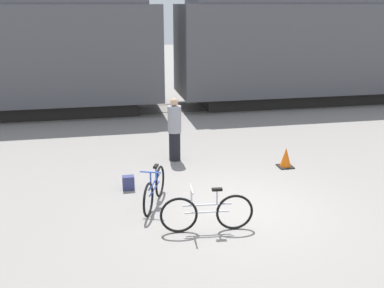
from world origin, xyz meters
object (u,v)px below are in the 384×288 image
Objects in this scene: freight_train at (169,36)px; traffic_cone at (286,158)px; bicycle_blue at (154,189)px; person_in_grey at (175,130)px; bicycle_silver at (207,213)px; backpack at (128,183)px.

traffic_cone is (1.98, -7.70, -2.74)m from freight_train.
person_in_grey reaches higher than bicycle_blue.
bicycle_silver is at bearing -95.09° from freight_train.
freight_train is 6.91m from person_in_grey.
freight_train reaches higher than bicycle_silver.
bicycle_blue is at bearing -63.44° from backpack.
bicycle_blue is 4.85× the size of backpack.
person_in_grey is at bearing 157.61° from traffic_cone.
freight_train reaches higher than traffic_cone.
backpack is at bearing -74.25° from person_in_grey.
person_in_grey reaches higher than traffic_cone.
bicycle_silver reaches higher than backpack.
traffic_cone is at bearing 46.28° from bicycle_silver.
person_in_grey is (-0.88, -6.52, -2.10)m from freight_train.
bicycle_blue is 1.15m from backpack.
backpack is at bearing -170.85° from traffic_cone.
traffic_cone is at bearing -75.59° from freight_train.
bicycle_silver is at bearing -133.72° from traffic_cone.
freight_train reaches higher than backpack.
freight_train is at bearing 135.61° from person_in_grey.
bicycle_blue is 3.00× the size of traffic_cone.
bicycle_blue is (-1.82, -9.40, -2.61)m from freight_train.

